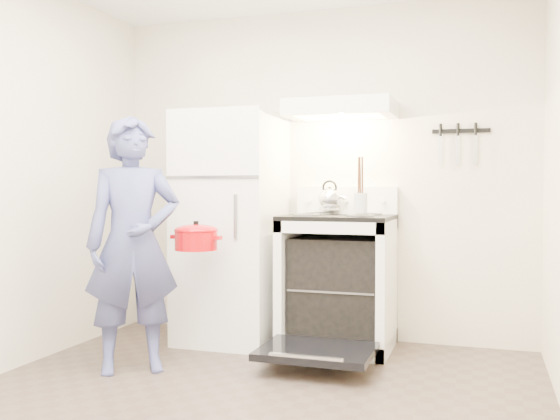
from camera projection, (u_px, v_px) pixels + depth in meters
The scene contains 15 objects.
floor at pixel (227, 416), 3.12m from camera, with size 3.60×3.60×0.00m, color #4A3D34.
back_wall at pixel (319, 174), 4.79m from camera, with size 3.20×0.02×2.50m, color silver.
refrigerator at pixel (231, 227), 4.65m from camera, with size 0.70×0.70×1.70m, color white.
stove_body at pixel (338, 284), 4.44m from camera, with size 0.76×0.65×0.92m, color white.
cooktop at pixel (338, 217), 4.42m from camera, with size 0.76×0.65×0.03m, color black.
backsplash at pixel (347, 200), 4.69m from camera, with size 0.76×0.07×0.20m, color white.
oven_door at pixel (317, 351), 3.88m from camera, with size 0.70×0.54×0.04m, color black.
oven_rack at pixel (338, 287), 4.44m from camera, with size 0.60×0.52×0.01m, color slate.
range_hood at pixel (341, 109), 4.46m from camera, with size 0.76×0.50×0.12m, color white.
knife_strip at pixel (461, 131), 4.44m from camera, with size 0.40×0.02×0.03m, color black.
pizza_stone at pixel (339, 283), 4.50m from camera, with size 0.31×0.31×0.02m, color #825E46.
tea_kettle at pixel (330, 197), 4.62m from camera, with size 0.20×0.17×0.25m, color silver, non-canonical shape.
utensil_jar at pixel (360, 203), 4.10m from camera, with size 0.09×0.09×0.13m, color silver.
person at pixel (133, 244), 3.87m from camera, with size 0.58×0.38×1.59m, color #374571.
dutch_oven at pixel (196, 240), 4.05m from camera, with size 0.35×0.28×0.23m, color #BA050B, non-canonical shape.
Camera 1 is at (1.21, -2.85, 1.14)m, focal length 40.00 mm.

